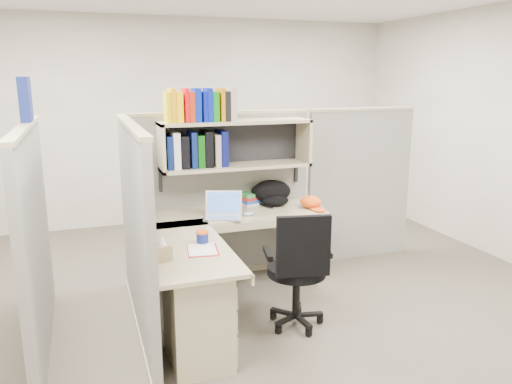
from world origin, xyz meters
name	(u,v)px	position (x,y,z in m)	size (l,w,h in m)	color
ground	(250,313)	(0.00, 0.00, 0.00)	(6.00, 6.00, 0.00)	#3C352E
room_shell	(249,120)	(0.00, 0.00, 1.62)	(6.00, 6.00, 6.00)	#A6A296
cubicle	(193,200)	(-0.37, 0.45, 0.91)	(3.79, 1.84, 1.95)	slate
desk	(210,284)	(-0.41, -0.29, 0.44)	(1.74, 1.75, 0.73)	#9A906D
laptop	(223,206)	(-0.11, 0.40, 0.85)	(0.33, 0.33, 0.23)	silver
backpack	(273,193)	(0.48, 0.71, 0.85)	(0.39, 0.31, 0.23)	black
orange_cap	(311,202)	(0.78, 0.49, 0.79)	(0.20, 0.24, 0.11)	#DF5313
snack_canister	(202,237)	(-0.44, -0.18, 0.78)	(0.09, 0.09, 0.09)	navy
tissue_box	(162,248)	(-0.77, -0.43, 0.82)	(0.11, 0.11, 0.17)	#9F885A
mouse	(249,214)	(0.13, 0.41, 0.75)	(0.10, 0.07, 0.04)	#95BAD3
paper_cup	(228,203)	(0.02, 0.70, 0.78)	(0.07, 0.07, 0.11)	white
book_stack	(248,198)	(0.25, 0.81, 0.79)	(0.17, 0.24, 0.11)	gray
loose_paper	(202,249)	(-0.47, -0.32, 0.73)	(0.20, 0.27, 0.00)	white
task_chair	(297,287)	(0.27, -0.36, 0.34)	(0.54, 0.50, 0.97)	black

